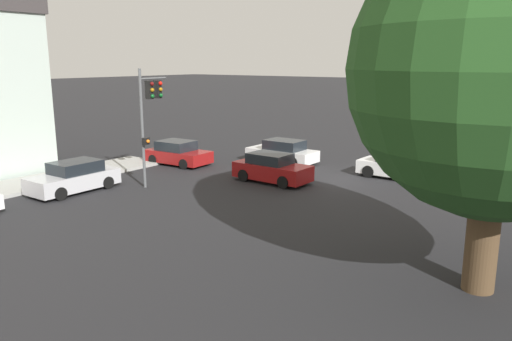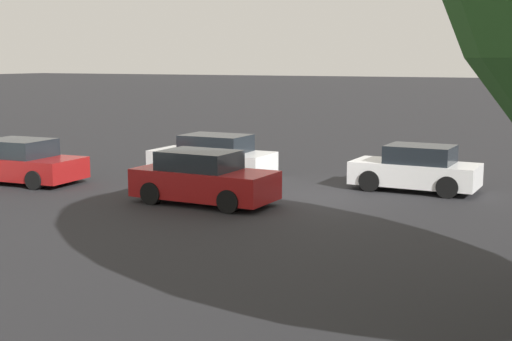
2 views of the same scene
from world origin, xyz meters
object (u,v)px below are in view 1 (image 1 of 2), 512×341
object	(u,v)px
parked_car_0	(74,177)
crossing_car_1	(283,152)
street_tree	(500,70)
crossing_car_2	(396,166)
traffic_signal	(150,106)
crossing_car_0	(178,153)
crossing_car_3	(272,168)

from	to	relation	value
parked_car_0	crossing_car_1	bearing A→B (deg)	158.94
street_tree	crossing_car_2	size ratio (longest dim) A/B	2.53
traffic_signal	crossing_car_1	xyz separation A→B (m)	(-2.29, -8.62, -3.37)
crossing_car_0	crossing_car_3	world-z (taller)	crossing_car_3
street_tree	crossing_car_0	world-z (taller)	street_tree
traffic_signal	crossing_car_0	world-z (taller)	traffic_signal
crossing_car_3	parked_car_0	size ratio (longest dim) A/B	0.96
crossing_car_3	crossing_car_0	bearing A→B (deg)	178.48
street_tree	traffic_signal	size ratio (longest dim) A/B	1.69
crossing_car_0	crossing_car_3	bearing A→B (deg)	-5.65
crossing_car_2	crossing_car_0	bearing A→B (deg)	20.66
crossing_car_0	crossing_car_2	size ratio (longest dim) A/B	1.05
traffic_signal	crossing_car_1	distance (m)	9.54
crossing_car_1	crossing_car_2	world-z (taller)	crossing_car_1
crossing_car_0	traffic_signal	bearing A→B (deg)	-61.84
crossing_car_0	parked_car_0	distance (m)	7.68
street_tree	parked_car_0	xyz separation A→B (m)	(18.45, 0.22, -5.32)
street_tree	crossing_car_0	xyz separation A→B (m)	(19.02, -7.44, -5.34)
crossing_car_0	crossing_car_3	xyz separation A→B (m)	(-7.23, 0.36, 0.04)
street_tree	crossing_car_2	xyz separation A→B (m)	(6.82, -11.77, -5.33)
street_tree	crossing_car_2	distance (m)	14.61
crossing_car_3	street_tree	bearing A→B (deg)	-29.66
crossing_car_2	crossing_car_3	size ratio (longest dim) A/B	0.95
crossing_car_2	crossing_car_3	xyz separation A→B (m)	(4.97, 4.69, 0.03)
crossing_car_3	parked_car_0	distance (m)	9.88
crossing_car_0	crossing_car_1	xyz separation A→B (m)	(-5.00, -4.10, 0.01)
crossing_car_3	parked_car_0	world-z (taller)	crossing_car_3
traffic_signal	parked_car_0	bearing A→B (deg)	-131.45
parked_car_0	traffic_signal	bearing A→B (deg)	145.39
street_tree	crossing_car_1	world-z (taller)	street_tree
traffic_signal	crossing_car_2	bearing A→B (deg)	35.70
traffic_signal	crossing_car_0	distance (m)	6.26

